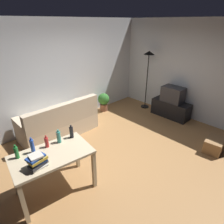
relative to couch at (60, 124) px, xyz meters
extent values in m
cube|color=#9E7042|center=(0.66, -1.59, -0.32)|extent=(5.20, 4.40, 0.02)
cube|color=silver|center=(0.66, 0.61, 1.04)|extent=(5.20, 0.10, 2.70)
cube|color=silver|center=(3.26, -1.59, 1.04)|extent=(0.10, 4.40, 2.70)
cube|color=beige|center=(0.00, 0.06, -0.11)|extent=(1.86, 0.84, 0.40)
cube|color=#C0AD91|center=(0.00, -0.28, 0.35)|extent=(1.86, 0.16, 0.52)
cube|color=#C8B597|center=(0.85, 0.06, 0.20)|extent=(0.16, 0.84, 0.22)
cube|color=#C8B597|center=(-0.85, 0.06, 0.20)|extent=(0.16, 0.84, 0.22)
cube|color=black|center=(2.91, -1.39, -0.07)|extent=(0.44, 1.10, 0.48)
cube|color=#2D2D33|center=(2.91, -1.39, 0.39)|extent=(0.40, 0.60, 0.44)
cube|color=black|center=(3.11, -1.39, 0.39)|extent=(0.01, 0.52, 0.36)
cylinder|color=black|center=(2.91, -0.44, -0.29)|extent=(0.26, 0.26, 0.03)
cylinder|color=black|center=(2.91, -0.44, 0.56)|extent=(0.03, 0.03, 1.68)
cone|color=black|center=(2.91, -0.44, 1.45)|extent=(0.32, 0.32, 0.10)
cube|color=#C6B28E|center=(-0.96, -1.52, 0.43)|extent=(1.28, 0.85, 0.04)
cube|color=tan|center=(-1.56, -1.76, 0.05)|extent=(0.07, 0.07, 0.72)
cube|color=tan|center=(-0.45, -1.90, 0.05)|extent=(0.07, 0.07, 0.72)
cube|color=tan|center=(-1.48, -1.14, 0.05)|extent=(0.07, 0.07, 0.72)
cube|color=tan|center=(-0.37, -1.29, 0.05)|extent=(0.07, 0.07, 0.72)
cylinder|color=brown|center=(1.74, 0.31, -0.20)|extent=(0.24, 0.24, 0.22)
sphere|color=#2D6B28|center=(1.74, 0.31, 0.08)|extent=(0.36, 0.36, 0.36)
cube|color=olive|center=(2.07, -2.95, -0.16)|extent=(0.51, 0.39, 0.30)
cylinder|color=#1E722D|center=(-1.37, -1.26, 0.55)|extent=(0.06, 0.06, 0.19)
cylinder|color=#1E722D|center=(-1.37, -1.26, 0.66)|extent=(0.03, 0.03, 0.04)
cylinder|color=#2347A3|center=(-1.15, -1.30, 0.57)|extent=(0.06, 0.06, 0.23)
cylinder|color=#2347A3|center=(-1.15, -1.30, 0.70)|extent=(0.03, 0.03, 0.04)
cylinder|color=#AD2323|center=(-0.92, -1.31, 0.54)|extent=(0.06, 0.06, 0.17)
cylinder|color=#AD2323|center=(-0.92, -1.31, 0.65)|extent=(0.03, 0.03, 0.04)
cylinder|color=teal|center=(-0.72, -1.33, 0.55)|extent=(0.07, 0.07, 0.20)
cylinder|color=teal|center=(-0.72, -1.33, 0.67)|extent=(0.03, 0.03, 0.04)
cylinder|color=black|center=(-0.48, -1.35, 0.56)|extent=(0.07, 0.07, 0.20)
cylinder|color=black|center=(-0.48, -1.35, 0.68)|extent=(0.03, 0.03, 0.04)
cube|color=beige|center=(-1.24, -1.68, 0.47)|extent=(0.23, 0.14, 0.03)
cube|color=#333338|center=(-1.24, -1.67, 0.50)|extent=(0.27, 0.18, 0.04)
cube|color=navy|center=(-1.22, -1.65, 0.55)|extent=(0.22, 0.17, 0.04)
cube|color=#B7932D|center=(-1.23, -1.67, 0.59)|extent=(0.26, 0.18, 0.04)
cube|color=navy|center=(-1.25, -1.65, 0.62)|extent=(0.26, 0.21, 0.03)
cube|color=beige|center=(-1.24, -1.66, 0.65)|extent=(0.18, 0.18, 0.03)
camera|label=1|loc=(-1.93, -3.87, 2.30)|focal=30.48mm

